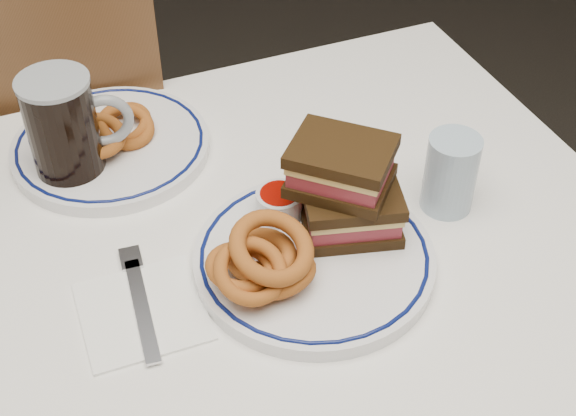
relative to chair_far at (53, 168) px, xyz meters
name	(u,v)px	position (x,y,z in m)	size (l,w,h in m)	color
dining_table	(162,346)	(0.06, -0.58, 0.13)	(1.27, 0.87, 0.75)	white
chair_far	(53,168)	(0.00, 0.00, 0.00)	(0.51, 0.51, 0.95)	#472D17
main_plate	(314,258)	(0.25, -0.62, 0.25)	(0.29, 0.29, 0.02)	white
reuben_sandwich	(346,188)	(0.31, -0.58, 0.32)	(0.15, 0.15, 0.12)	black
onion_rings_main	(263,261)	(0.18, -0.64, 0.29)	(0.13, 0.12, 0.10)	#6F320E
ketchup_ramekin	(279,202)	(0.24, -0.53, 0.27)	(0.06, 0.06, 0.04)	white
beer_mug	(66,129)	(0.02, -0.34, 0.32)	(0.14, 0.09, 0.16)	black
water_glass	(450,173)	(0.46, -0.58, 0.29)	(0.07, 0.07, 0.11)	#9BB3C8
far_plate	(111,146)	(0.08, -0.30, 0.25)	(0.28, 0.28, 0.02)	white
onion_rings_far	(114,129)	(0.08, -0.30, 0.27)	(0.14, 0.13, 0.06)	#6F320E
napkin_fork	(142,309)	(0.04, -0.61, 0.24)	(0.14, 0.19, 0.01)	white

